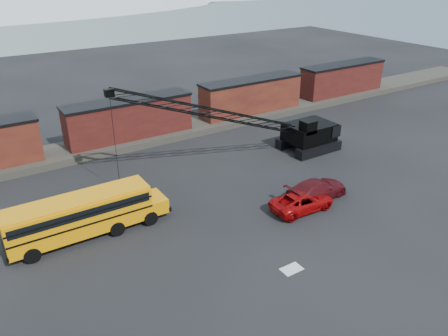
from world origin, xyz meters
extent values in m
plane|color=black|center=(0.00, 0.00, 0.00)|extent=(160.00, 160.00, 0.00)
cube|color=#413D35|center=(0.00, 22.00, 0.35)|extent=(120.00, 5.00, 0.70)
cube|color=black|center=(-11.80, 22.00, 1.00)|extent=(2.20, 2.40, 0.60)
cube|color=#4E1916|center=(0.00, 22.00, 2.70)|extent=(13.50, 2.90, 4.00)
cube|color=black|center=(0.00, 22.00, 4.75)|extent=(13.70, 3.10, 0.25)
cube|color=black|center=(-4.20, 22.00, 1.00)|extent=(2.20, 2.40, 0.60)
cube|color=black|center=(4.20, 22.00, 1.00)|extent=(2.20, 2.40, 0.60)
cube|color=#431313|center=(16.00, 22.00, 2.70)|extent=(13.50, 2.90, 4.00)
cube|color=black|center=(16.00, 22.00, 4.75)|extent=(13.70, 3.10, 0.25)
cube|color=black|center=(11.80, 22.00, 1.00)|extent=(2.20, 2.40, 0.60)
cube|color=black|center=(20.20, 22.00, 1.00)|extent=(2.20, 2.40, 0.60)
cube|color=#4E1916|center=(32.00, 22.00, 2.70)|extent=(13.50, 2.90, 4.00)
cube|color=black|center=(32.00, 22.00, 4.75)|extent=(13.70, 3.10, 0.25)
cube|color=black|center=(27.80, 22.00, 1.00)|extent=(2.20, 2.40, 0.60)
cube|color=black|center=(36.20, 22.00, 1.00)|extent=(2.20, 2.40, 0.60)
cube|color=silver|center=(0.50, -4.00, 0.01)|extent=(1.40, 0.90, 0.02)
cube|color=orange|center=(-9.77, 6.92, 1.80)|extent=(10.00, 2.50, 2.50)
cube|color=orange|center=(-4.17, 6.92, 1.10)|extent=(1.60, 2.30, 1.10)
cube|color=orange|center=(-9.77, 6.92, 3.10)|extent=(10.00, 2.30, 0.18)
cube|color=black|center=(-9.77, 5.66, 2.50)|extent=(9.60, 0.05, 0.65)
cube|color=black|center=(-9.77, 8.18, 2.50)|extent=(9.60, 0.05, 0.65)
cube|color=black|center=(-3.32, 6.92, 0.80)|extent=(0.15, 2.45, 0.35)
cube|color=black|center=(-14.82, 6.92, 0.80)|extent=(0.15, 2.50, 0.35)
cylinder|color=black|center=(-13.37, 5.77, 0.55)|extent=(1.10, 0.35, 1.10)
cylinder|color=black|center=(-13.37, 8.07, 0.55)|extent=(1.10, 0.35, 1.10)
cylinder|color=black|center=(-7.57, 5.77, 0.55)|extent=(1.10, 0.35, 1.10)
cylinder|color=black|center=(-7.57, 8.07, 0.55)|extent=(1.10, 0.35, 1.10)
cylinder|color=black|center=(-4.97, 5.77, 0.55)|extent=(1.10, 0.35, 1.10)
cylinder|color=black|center=(-4.97, 8.07, 0.55)|extent=(1.10, 0.35, 1.10)
imported|color=#A00709|center=(6.08, 1.29, 0.74)|extent=(5.45, 2.68, 1.49)
imported|color=#4B0D12|center=(8.34, 2.04, 0.83)|extent=(5.72, 2.38, 1.65)
cube|color=black|center=(14.99, 8.68, 0.50)|extent=(5.50, 1.00, 1.00)
cube|color=black|center=(14.99, 11.88, 0.50)|extent=(5.50, 1.00, 1.00)
cube|color=black|center=(14.99, 10.28, 1.90)|extent=(4.80, 3.60, 1.80)
cube|color=black|center=(16.99, 10.28, 2.10)|extent=(1.20, 3.80, 1.20)
cube|color=black|center=(13.59, 9.08, 3.10)|extent=(1.40, 1.20, 1.30)
cube|color=black|center=(13.59, 8.53, 3.10)|extent=(1.20, 0.06, 0.90)
cube|color=black|center=(-5.08, 11.82, 8.75)|extent=(0.70, 0.50, 0.60)
cylinder|color=black|center=(-5.08, 11.82, 4.38)|extent=(0.04, 0.04, 8.45)
cube|color=black|center=(-5.08, 11.82, 0.35)|extent=(0.25, 0.25, 0.50)
camera|label=1|loc=(-15.36, -20.62, 18.06)|focal=35.00mm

